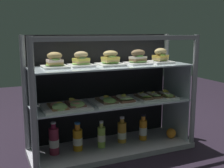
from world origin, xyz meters
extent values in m
cube|color=black|center=(0.00, 0.00, -0.01)|extent=(6.00, 6.00, 0.02)
cube|color=#B9B4BD|center=(0.00, 0.00, 0.02)|extent=(1.26, 0.43, 0.04)
cylinder|color=gray|center=(-0.61, -0.20, 0.45)|extent=(0.04, 0.04, 0.89)
cylinder|color=gray|center=(0.61, -0.20, 0.45)|extent=(0.04, 0.04, 0.89)
cylinder|color=gray|center=(-0.61, 0.20, 0.45)|extent=(0.04, 0.04, 0.89)
cylinder|color=gray|center=(0.61, 0.20, 0.45)|extent=(0.04, 0.04, 0.89)
cube|color=gray|center=(0.00, -0.20, 0.87)|extent=(1.22, 0.03, 0.03)
cube|color=black|center=(0.00, 0.21, 0.47)|extent=(1.18, 0.01, 0.85)
cube|color=silver|center=(-0.59, 0.00, 0.21)|extent=(0.01, 0.35, 0.34)
cube|color=silver|center=(0.59, 0.00, 0.21)|extent=(0.01, 0.35, 0.34)
cube|color=silver|center=(0.00, 0.00, 0.38)|extent=(1.20, 0.37, 0.01)
cube|color=silver|center=(-0.59, 0.00, 0.52)|extent=(0.01, 0.35, 0.27)
cube|color=silver|center=(0.59, 0.00, 0.52)|extent=(0.01, 0.35, 0.27)
cube|color=silver|center=(0.00, 0.00, 0.66)|extent=(1.20, 0.37, 0.01)
cube|color=white|center=(-0.42, 0.04, 0.67)|extent=(0.18, 0.18, 0.01)
ellipsoid|color=#699B3D|center=(-0.42, 0.04, 0.69)|extent=(0.13, 0.11, 0.01)
cube|color=tan|center=(-0.42, 0.04, 0.70)|extent=(0.10, 0.09, 0.02)
cube|color=beige|center=(-0.42, 0.04, 0.72)|extent=(0.11, 0.09, 0.02)
ellipsoid|color=#659940|center=(-0.42, 0.01, 0.73)|extent=(0.06, 0.03, 0.02)
ellipsoid|color=#A3854D|center=(-0.42, 0.04, 0.75)|extent=(0.11, 0.09, 0.05)
cube|color=white|center=(-0.22, 0.04, 0.67)|extent=(0.17, 0.17, 0.01)
ellipsoid|color=#8ECD5D|center=(-0.22, 0.04, 0.69)|extent=(0.14, 0.11, 0.01)
cube|color=#E3C081|center=(-0.22, 0.04, 0.70)|extent=(0.12, 0.10, 0.02)
cube|color=#E3D251|center=(-0.22, 0.04, 0.72)|extent=(0.13, 0.10, 0.02)
ellipsoid|color=#5C8041|center=(-0.22, 0.01, 0.73)|extent=(0.07, 0.05, 0.02)
ellipsoid|color=tan|center=(-0.22, 0.04, 0.75)|extent=(0.13, 0.10, 0.05)
cube|color=white|center=(-0.01, 0.01, 0.67)|extent=(0.19, 0.19, 0.02)
ellipsoid|color=#6BA643|center=(-0.01, 0.01, 0.69)|extent=(0.13, 0.11, 0.02)
cube|color=#E1C375|center=(-0.01, 0.01, 0.70)|extent=(0.13, 0.10, 0.02)
cube|color=#E9CC4F|center=(-0.01, 0.01, 0.72)|extent=(0.13, 0.10, 0.02)
ellipsoid|color=#76A73E|center=(-0.01, -0.03, 0.74)|extent=(0.07, 0.04, 0.02)
ellipsoid|color=tan|center=(-0.01, 0.01, 0.75)|extent=(0.13, 0.10, 0.05)
cube|color=white|center=(0.22, 0.01, 0.67)|extent=(0.17, 0.17, 0.01)
ellipsoid|color=#8CC664|center=(0.22, 0.01, 0.69)|extent=(0.14, 0.12, 0.02)
cube|color=#96754E|center=(0.22, 0.01, 0.70)|extent=(0.14, 0.10, 0.02)
cube|color=silver|center=(0.22, 0.01, 0.72)|extent=(0.14, 0.10, 0.01)
ellipsoid|color=#64B24C|center=(0.22, -0.02, 0.73)|extent=(0.08, 0.04, 0.02)
ellipsoid|color=olive|center=(0.22, 0.01, 0.75)|extent=(0.14, 0.10, 0.05)
cube|color=white|center=(0.42, 0.00, 0.68)|extent=(0.17, 0.17, 0.02)
ellipsoid|color=olive|center=(0.42, 0.00, 0.69)|extent=(0.12, 0.10, 0.01)
cube|color=#DBBC75|center=(0.42, 0.00, 0.70)|extent=(0.13, 0.11, 0.02)
cube|color=gold|center=(0.42, 0.00, 0.72)|extent=(0.14, 0.12, 0.02)
ellipsoid|color=#7AB439|center=(0.42, -0.04, 0.73)|extent=(0.07, 0.05, 0.01)
ellipsoid|color=tan|center=(0.42, 0.00, 0.76)|extent=(0.14, 0.12, 0.06)
cube|color=white|center=(-0.37, -0.02, 0.40)|extent=(0.33, 0.26, 0.02)
cube|color=brown|center=(-0.42, -0.04, 0.41)|extent=(0.11, 0.20, 0.01)
ellipsoid|color=#90C06B|center=(-0.42, -0.10, 0.42)|extent=(0.10, 0.10, 0.04)
ellipsoid|color=#E69F7F|center=(-0.42, -0.04, 0.42)|extent=(0.10, 0.16, 0.01)
cylinder|color=yellow|center=(-0.41, -0.06, 0.43)|extent=(0.05, 0.05, 0.03)
cube|color=brown|center=(-0.29, -0.02, 0.41)|extent=(0.11, 0.18, 0.01)
ellipsoid|color=#95B967|center=(-0.29, -0.07, 0.42)|extent=(0.12, 0.11, 0.04)
ellipsoid|color=#E59C7E|center=(-0.29, -0.02, 0.43)|extent=(0.10, 0.15, 0.02)
cylinder|color=#FEE148|center=(-0.31, 0.01, 0.44)|extent=(0.06, 0.06, 0.02)
cube|color=white|center=(0.01, -0.01, 0.40)|extent=(0.33, 0.26, 0.02)
cube|color=brown|center=(-0.05, -0.02, 0.41)|extent=(0.11, 0.19, 0.02)
ellipsoid|color=#6E9D49|center=(-0.05, -0.08, 0.43)|extent=(0.11, 0.11, 0.04)
ellipsoid|color=silver|center=(-0.05, -0.02, 0.43)|extent=(0.10, 0.15, 0.01)
cylinder|color=yellow|center=(-0.05, 0.00, 0.44)|extent=(0.05, 0.05, 0.01)
cube|color=brown|center=(0.08, -0.03, 0.41)|extent=(0.11, 0.20, 0.01)
ellipsoid|color=#8EB96F|center=(0.08, -0.09, 0.43)|extent=(0.11, 0.10, 0.04)
ellipsoid|color=#F2E8C2|center=(0.08, -0.03, 0.43)|extent=(0.10, 0.16, 0.02)
cylinder|color=#F2E445|center=(0.08, -0.05, 0.44)|extent=(0.05, 0.05, 0.02)
cube|color=white|center=(0.36, -0.01, 0.40)|extent=(0.33, 0.26, 0.02)
cube|color=brown|center=(0.26, -0.02, 0.41)|extent=(0.08, 0.19, 0.01)
ellipsoid|color=#78A23E|center=(0.26, -0.08, 0.42)|extent=(0.09, 0.11, 0.04)
ellipsoid|color=silver|center=(0.26, -0.02, 0.43)|extent=(0.06, 0.15, 0.02)
cylinder|color=#F1E349|center=(0.25, 0.00, 0.44)|extent=(0.06, 0.06, 0.02)
cube|color=brown|center=(0.35, -0.01, 0.41)|extent=(0.08, 0.19, 0.01)
ellipsoid|color=#8CC16D|center=(0.35, -0.07, 0.42)|extent=(0.09, 0.11, 0.03)
ellipsoid|color=#F3E4C3|center=(0.35, -0.01, 0.43)|extent=(0.06, 0.15, 0.02)
cylinder|color=yellow|center=(0.34, -0.02, 0.44)|extent=(0.05, 0.05, 0.02)
cube|color=brown|center=(0.45, -0.03, 0.41)|extent=(0.08, 0.18, 0.01)
ellipsoid|color=#96BB5B|center=(0.45, -0.09, 0.42)|extent=(0.07, 0.10, 0.03)
ellipsoid|color=silver|center=(0.45, -0.03, 0.43)|extent=(0.06, 0.15, 0.02)
cylinder|color=yellow|center=(0.46, -0.03, 0.44)|extent=(0.06, 0.06, 0.03)
cylinder|color=#972942|center=(-0.45, 0.02, 0.14)|extent=(0.07, 0.07, 0.19)
cylinder|color=silver|center=(-0.45, 0.02, 0.12)|extent=(0.07, 0.07, 0.06)
cylinder|color=#9E1B3F|center=(-0.45, 0.02, 0.25)|extent=(0.03, 0.03, 0.04)
cylinder|color=silver|center=(-0.45, 0.02, 0.28)|extent=(0.04, 0.04, 0.01)
cylinder|color=orange|center=(-0.27, 0.02, 0.12)|extent=(0.07, 0.07, 0.16)
cylinder|color=white|center=(-0.27, 0.02, 0.11)|extent=(0.07, 0.07, 0.05)
cylinder|color=orange|center=(-0.27, 0.02, 0.22)|extent=(0.04, 0.04, 0.04)
cylinder|color=#266BB5|center=(-0.27, 0.02, 0.25)|extent=(0.04, 0.04, 0.01)
cylinder|color=#B0D953|center=(-0.09, 0.01, 0.12)|extent=(0.06, 0.06, 0.16)
cylinder|color=#F4EFCD|center=(-0.09, 0.01, 0.11)|extent=(0.06, 0.06, 0.05)
cylinder|color=#C0CE53|center=(-0.09, 0.01, 0.22)|extent=(0.03, 0.03, 0.03)
cylinder|color=silver|center=(-0.09, 0.01, 0.24)|extent=(0.03, 0.03, 0.01)
cylinder|color=gold|center=(0.10, 0.03, 0.12)|extent=(0.07, 0.07, 0.16)
cylinder|color=white|center=(0.10, 0.03, 0.10)|extent=(0.07, 0.07, 0.05)
cylinder|color=gold|center=(0.10, 0.03, 0.22)|extent=(0.03, 0.03, 0.03)
cylinder|color=white|center=(0.10, 0.03, 0.24)|extent=(0.04, 0.04, 0.01)
cylinder|color=orange|center=(0.28, 0.01, 0.12)|extent=(0.06, 0.06, 0.16)
cylinder|color=white|center=(0.28, 0.01, 0.11)|extent=(0.06, 0.06, 0.06)
cylinder|color=orange|center=(0.28, 0.01, 0.22)|extent=(0.03, 0.03, 0.04)
cylinder|color=black|center=(0.28, 0.01, 0.25)|extent=(0.04, 0.04, 0.01)
sphere|color=orange|center=(0.52, -0.05, 0.08)|extent=(0.08, 0.08, 0.08)
camera|label=1|loc=(-0.85, -1.94, 0.93)|focal=46.13mm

